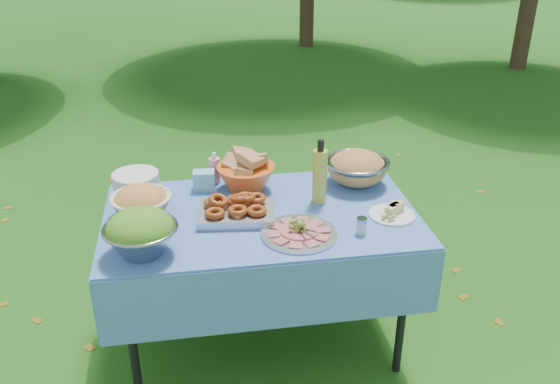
% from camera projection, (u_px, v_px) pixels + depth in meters
% --- Properties ---
extents(ground, '(80.00, 80.00, 0.00)m').
position_uv_depth(ground, '(263.00, 340.00, 3.12)').
color(ground, '#0B3609').
rests_on(ground, ground).
extents(picnic_table, '(1.46, 0.86, 0.76)m').
position_uv_depth(picnic_table, '(262.00, 280.00, 2.96)').
color(picnic_table, '#84BDFF').
rests_on(picnic_table, ground).
extents(salad_bowl, '(0.34, 0.34, 0.20)m').
position_uv_depth(salad_bowl, '(141.00, 232.00, 2.43)').
color(salad_bowl, '#909498').
rests_on(salad_bowl, picnic_table).
extents(pasta_bowl_white, '(0.32, 0.32, 0.15)m').
position_uv_depth(pasta_bowl_white, '(141.00, 201.00, 2.73)').
color(pasta_bowl_white, silver).
rests_on(pasta_bowl_white, picnic_table).
extents(plate_stack, '(0.25, 0.25, 0.11)m').
position_uv_depth(plate_stack, '(136.00, 184.00, 2.95)').
color(plate_stack, silver).
rests_on(plate_stack, picnic_table).
extents(wipes_box, '(0.11, 0.09, 0.10)m').
position_uv_depth(wipes_box, '(204.00, 180.00, 3.00)').
color(wipes_box, '#7CC0CF').
rests_on(wipes_box, picnic_table).
extents(sanitizer_bottle, '(0.06, 0.06, 0.16)m').
position_uv_depth(sanitizer_bottle, '(215.00, 167.00, 3.06)').
color(sanitizer_bottle, pink).
rests_on(sanitizer_bottle, picnic_table).
extents(bread_bowl, '(0.38, 0.38, 0.20)m').
position_uv_depth(bread_bowl, '(246.00, 171.00, 2.98)').
color(bread_bowl, orange).
rests_on(bread_bowl, picnic_table).
extents(pasta_bowl_steel, '(0.35, 0.35, 0.18)m').
position_uv_depth(pasta_bowl_steel, '(357.00, 167.00, 3.05)').
color(pasta_bowl_steel, '#909498').
rests_on(pasta_bowl_steel, picnic_table).
extents(fried_tray, '(0.37, 0.28, 0.08)m').
position_uv_depth(fried_tray, '(236.00, 210.00, 2.73)').
color(fried_tray, '#BBBABF').
rests_on(fried_tray, picnic_table).
extents(charcuterie_platter, '(0.43, 0.43, 0.08)m').
position_uv_depth(charcuterie_platter, '(299.00, 227.00, 2.59)').
color(charcuterie_platter, silver).
rests_on(charcuterie_platter, picnic_table).
extents(oil_bottle, '(0.09, 0.09, 0.32)m').
position_uv_depth(oil_bottle, '(320.00, 171.00, 2.83)').
color(oil_bottle, '#B0BD3D').
rests_on(oil_bottle, picnic_table).
extents(cheese_plate, '(0.22, 0.22, 0.06)m').
position_uv_depth(cheese_plate, '(392.00, 210.00, 2.75)').
color(cheese_plate, silver).
rests_on(cheese_plate, picnic_table).
extents(shaker, '(0.05, 0.05, 0.08)m').
position_uv_depth(shaker, '(362.00, 226.00, 2.61)').
color(shaker, silver).
rests_on(shaker, picnic_table).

